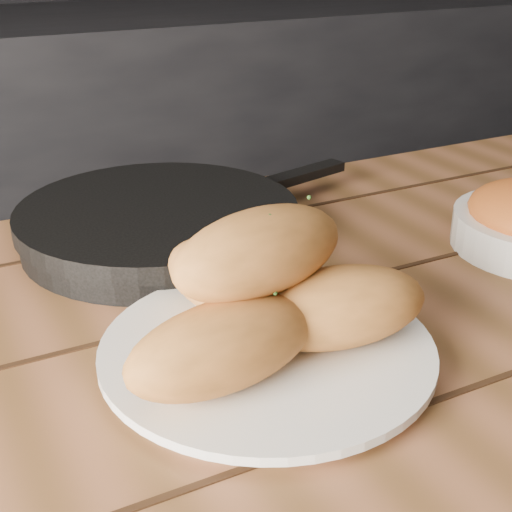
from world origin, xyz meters
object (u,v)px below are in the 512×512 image
Objects in this scene: skillet at (160,223)px; plate at (267,352)px; table at (313,449)px; bread_rolls at (263,296)px.

plate is at bearing -91.67° from skillet.
plate reaches higher than table.
plate is (-0.04, 0.01, 0.11)m from table.
plate is 0.62× the size of skillet.
plate is 0.28m from skillet.
plate is at bearing 170.12° from table.
bread_rolls is (-0.05, 0.00, 0.17)m from table.
bread_rolls reaches higher than plate.
skillet reaches higher than plate.
plate is 0.06m from bread_rolls.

